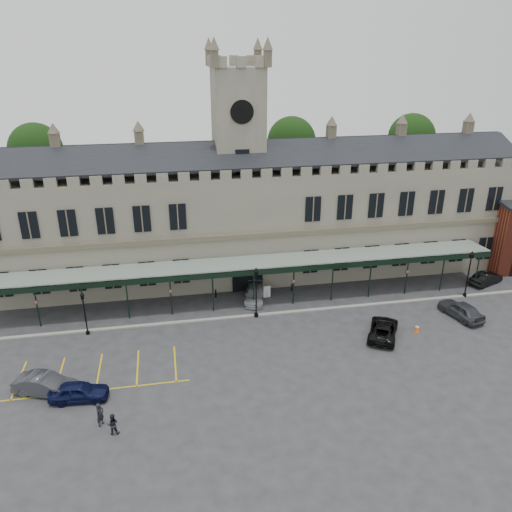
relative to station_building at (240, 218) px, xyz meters
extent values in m
plane|color=#2D2D30|center=(0.00, -15.91, -6.47)|extent=(140.00, 140.00, 0.00)
cube|color=#6E6A5B|center=(0.00, 0.09, -0.47)|extent=(60.00, 10.00, 12.00)
cube|color=brown|center=(0.00, -5.09, -0.27)|extent=(60.00, 0.35, 0.50)
cube|color=black|center=(0.00, -2.41, 7.33)|extent=(60.00, 4.77, 2.20)
cube|color=black|center=(0.00, 2.59, 7.33)|extent=(60.00, 4.77, 2.20)
cube|color=black|center=(0.00, -5.01, -4.57)|extent=(3.20, 0.18, 3.80)
cube|color=#6E6A5B|center=(0.00, 0.09, 4.53)|extent=(5.00, 5.00, 22.00)
cylinder|color=silver|center=(0.00, -2.47, 11.53)|extent=(2.20, 0.12, 2.20)
cylinder|color=black|center=(0.00, -2.54, 11.53)|extent=(2.30, 0.04, 2.30)
cube|color=black|center=(0.00, -2.47, 6.53)|extent=(1.40, 0.12, 2.80)
cube|color=#8C9E93|center=(0.00, -6.91, -2.37)|extent=(50.00, 4.00, 0.40)
cube|color=black|center=(0.00, -8.91, -2.62)|extent=(50.00, 0.18, 0.50)
cube|color=gray|center=(0.00, -10.41, -6.41)|extent=(60.00, 0.40, 0.12)
cylinder|color=#332314|center=(-22.00, 9.09, -0.47)|extent=(0.70, 0.70, 12.00)
sphere|color=black|center=(-22.00, 9.09, 6.53)|extent=(6.00, 6.00, 6.00)
cylinder|color=#332314|center=(8.00, 9.09, -0.47)|extent=(0.70, 0.70, 12.00)
sphere|color=black|center=(8.00, 9.09, 6.53)|extent=(6.00, 6.00, 6.00)
cylinder|color=#332314|center=(24.00, 9.09, -0.47)|extent=(0.70, 0.70, 12.00)
sphere|color=black|center=(24.00, 9.09, 6.53)|extent=(6.00, 6.00, 6.00)
cylinder|color=black|center=(-15.55, -10.93, -6.33)|extent=(0.33, 0.33, 0.27)
cylinder|color=black|center=(-15.55, -10.93, -4.66)|extent=(0.11, 0.11, 3.62)
cube|color=black|center=(-15.55, -10.93, -2.71)|extent=(0.25, 0.25, 0.36)
cone|color=black|center=(-15.55, -10.93, -2.40)|extent=(0.40, 0.40, 0.27)
cylinder|color=black|center=(-0.11, -10.60, -6.30)|extent=(0.40, 0.40, 0.33)
cylinder|color=black|center=(-0.11, -10.60, -4.25)|extent=(0.13, 0.13, 4.44)
cube|color=black|center=(-0.11, -10.60, -1.87)|extent=(0.31, 0.31, 0.44)
cone|color=black|center=(-0.11, -10.60, -1.48)|extent=(0.49, 0.49, 0.33)
cylinder|color=black|center=(21.80, -10.45, -6.30)|extent=(0.39, 0.39, 0.33)
cylinder|color=black|center=(21.80, -10.45, -4.28)|extent=(0.13, 0.13, 4.38)
cube|color=black|center=(21.80, -10.45, -1.93)|extent=(0.31, 0.31, 0.44)
cone|color=black|center=(21.80, -10.45, -1.54)|extent=(0.48, 0.48, 0.33)
cube|color=#F15A07|center=(13.69, -15.90, -6.45)|extent=(0.40, 0.40, 0.04)
cone|color=#F15A07|center=(13.69, -15.90, -6.10)|extent=(0.46, 0.46, 0.73)
cylinder|color=silver|center=(13.69, -15.90, -6.00)|extent=(0.30, 0.30, 0.10)
cylinder|color=black|center=(1.70, -6.89, -6.20)|extent=(0.06, 0.06, 0.53)
cube|color=silver|center=(1.70, -6.89, -5.84)|extent=(0.74, 0.12, 1.26)
cylinder|color=black|center=(-3.47, -5.98, -6.02)|extent=(0.16, 0.16, 0.89)
cylinder|color=black|center=(4.59, -5.92, -6.05)|extent=(0.15, 0.15, 0.83)
imported|color=#0B1033|center=(-15.00, -20.18, -5.75)|extent=(4.35, 2.04, 1.44)
imported|color=#37393E|center=(-17.50, -18.98, -5.68)|extent=(5.03, 3.19, 1.57)
imported|color=#A1A3A9|center=(0.33, -7.26, -5.81)|extent=(2.90, 4.86, 1.32)
imported|color=black|center=(10.35, -16.06, -5.77)|extent=(4.49, 5.54, 1.40)
imported|color=#37393E|center=(19.00, -14.22, -5.67)|extent=(3.01, 5.00, 1.59)
imported|color=black|center=(25.66, -8.17, -5.79)|extent=(4.36, 2.89, 1.36)
imported|color=black|center=(-13.20, -23.19, -5.59)|extent=(0.70, 0.77, 1.76)
imported|color=black|center=(-12.30, -24.20, -5.68)|extent=(0.79, 0.63, 1.57)
camera|label=1|loc=(-7.71, -51.54, 17.42)|focal=35.00mm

